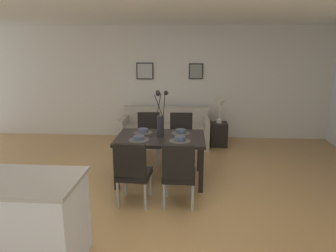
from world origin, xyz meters
The scene contains 23 objects.
ground_plane centered at (0.00, 0.00, 0.00)m, with size 9.00×9.00×0.00m, color tan.
back_wall_panel centered at (0.00, 3.25, 1.30)m, with size 9.00×0.10×2.60m, color silver.
ceiling_panel centered at (0.00, 0.40, 2.64)m, with size 9.00×7.20×0.08m, color white.
dining_table centered at (-0.07, 0.66, 0.65)m, with size 1.40×0.95×0.74m.
dining_chair_near_left centered at (-0.37, -0.21, 0.51)m, with size 0.47×0.47×0.92m.
dining_chair_near_right centered at (-0.38, 1.54, 0.51)m, with size 0.45×0.45×0.92m.
dining_chair_far_left centered at (0.26, -0.21, 0.51)m, with size 0.45×0.45×0.92m.
dining_chair_far_right centered at (0.24, 1.53, 0.51)m, with size 0.46×0.46×0.92m.
centerpiece_vase centered at (-0.07, 0.66, 1.02)m, with size 0.21×0.23×0.73m.
placemat_near_left centered at (-0.38, 0.44, 0.74)m, with size 0.32×0.32×0.01m, color #4C4742.
bowl_near_left centered at (-0.38, 0.44, 0.78)m, with size 0.17×0.17×0.07m.
placemat_near_right centered at (-0.38, 0.87, 0.74)m, with size 0.32×0.32×0.01m, color #4C4742.
bowl_near_right centered at (-0.38, 0.87, 0.78)m, with size 0.17×0.17×0.07m.
placemat_far_left centered at (0.25, 0.44, 0.74)m, with size 0.32×0.32×0.01m, color #4C4742.
bowl_far_left centered at (0.25, 0.44, 0.78)m, with size 0.17×0.17×0.07m.
placemat_far_right centered at (0.25, 0.87, 0.74)m, with size 0.32×0.32×0.01m, color #4C4742.
bowl_far_right centered at (0.25, 0.87, 0.78)m, with size 0.17×0.17×0.07m.
sofa centered at (-0.14, 2.56, 0.28)m, with size 1.91×0.84×0.80m.
side_table centered at (1.04, 2.54, 0.26)m, with size 0.36×0.36×0.52m, color black.
table_lamp centered at (1.04, 2.54, 0.89)m, with size 0.22×0.22×0.51m.
kitchen_island centered at (-1.40, -1.48, 0.46)m, with size 1.50×0.74×0.92m.
framed_picture_left centered at (-0.66, 3.18, 1.57)m, with size 0.39×0.03×0.39m.
framed_picture_center centered at (0.52, 3.18, 1.57)m, with size 0.32×0.03×0.36m.
Camera 1 is at (0.38, -4.15, 2.16)m, focal length 33.68 mm.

